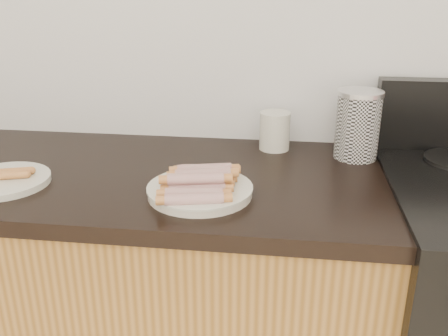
# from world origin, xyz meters

# --- Properties ---
(wall_back) EXTENTS (4.00, 0.04, 2.60)m
(wall_back) POSITION_xyz_m (0.00, 2.00, 1.30)
(wall_back) COLOR silver
(wall_back) RESTS_ON ground
(cabinet_base) EXTENTS (2.20, 0.59, 0.86)m
(cabinet_base) POSITION_xyz_m (-0.70, 1.69, 0.43)
(cabinet_base) COLOR olive
(cabinet_base) RESTS_ON floor
(main_plate) EXTENTS (0.29, 0.29, 0.02)m
(main_plate) POSITION_xyz_m (-0.05, 1.57, 0.91)
(main_plate) COLOR white
(main_plate) RESTS_ON counter_slab
(side_plate) EXTENTS (0.30, 0.30, 0.02)m
(side_plate) POSITION_xyz_m (-0.55, 1.57, 0.91)
(side_plate) COLOR white
(side_plate) RESTS_ON counter_slab
(hotdog_pile) EXTENTS (0.13, 0.23, 0.05)m
(hotdog_pile) POSITION_xyz_m (-0.05, 1.57, 0.94)
(hotdog_pile) COLOR maroon
(hotdog_pile) RESTS_ON main_plate
(plain_sausages) EXTENTS (0.13, 0.08, 0.02)m
(plain_sausages) POSITION_xyz_m (-0.55, 1.57, 0.93)
(plain_sausages) COLOR #C16A3F
(plain_sausages) RESTS_ON side_plate
(canister) EXTENTS (0.12, 0.12, 0.19)m
(canister) POSITION_xyz_m (0.34, 1.87, 1.00)
(canister) COLOR silver
(canister) RESTS_ON counter_slab
(mug) EXTENTS (0.10, 0.10, 0.11)m
(mug) POSITION_xyz_m (0.11, 1.92, 0.96)
(mug) COLOR silver
(mug) RESTS_ON counter_slab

